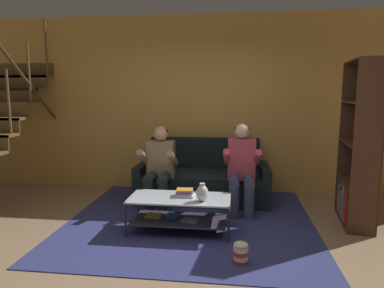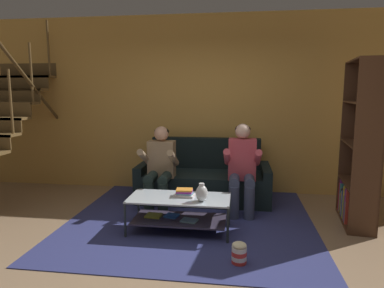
{
  "view_description": "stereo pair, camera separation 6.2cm",
  "coord_description": "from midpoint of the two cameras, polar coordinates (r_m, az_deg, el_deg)",
  "views": [
    {
      "loc": [
        0.39,
        -3.25,
        1.67
      ],
      "look_at": [
        -0.13,
        0.95,
        1.02
      ],
      "focal_mm": 32.0,
      "sensor_mm": 36.0,
      "label": 1
    },
    {
      "loc": [
        0.45,
        -3.24,
        1.67
      ],
      "look_at": [
        -0.13,
        0.95,
        1.02
      ],
      "focal_mm": 32.0,
      "sensor_mm": 36.0,
      "label": 2
    }
  ],
  "objects": [
    {
      "name": "book_stack",
      "position": [
        4.14,
        -0.82,
        -8.15
      ],
      "size": [
        0.25,
        0.17,
        0.09
      ],
      "color": "silver",
      "rests_on": "coffee_table"
    },
    {
      "name": "coffee_table",
      "position": [
        4.16,
        -1.79,
        -10.73
      ],
      "size": [
        1.2,
        0.56,
        0.42
      ],
      "color": "#B2BFC9",
      "rests_on": "ground"
    },
    {
      "name": "person_seated_left",
      "position": [
        4.87,
        -5.0,
        -3.42
      ],
      "size": [
        0.5,
        0.58,
        1.18
      ],
      "color": "#1E2C29",
      "rests_on": "ground"
    },
    {
      "name": "bookshelf",
      "position": [
        4.84,
        26.65,
        -3.1
      ],
      "size": [
        0.43,
        0.95,
        2.05
      ],
      "color": "#4B2E1D",
      "rests_on": "ground"
    },
    {
      "name": "couch",
      "position": [
        5.35,
        2.36,
        -6.02
      ],
      "size": [
        2.0,
        0.86,
        0.93
      ],
      "color": "black",
      "rests_on": "ground"
    },
    {
      "name": "person_seated_right",
      "position": [
        4.75,
        8.72,
        -3.49
      ],
      "size": [
        0.5,
        0.58,
        1.23
      ],
      "color": "#3C4460",
      "rests_on": "ground"
    },
    {
      "name": "popcorn_tub",
      "position": [
        3.53,
        8.39,
        -17.55
      ],
      "size": [
        0.15,
        0.15,
        0.22
      ],
      "color": "red",
      "rests_on": "ground"
    },
    {
      "name": "area_rug",
      "position": [
        4.72,
        0.4,
        -11.87
      ],
      "size": [
        3.13,
        3.23,
        0.01
      ],
      "color": "navy",
      "rests_on": "ground"
    },
    {
      "name": "back_partition",
      "position": [
        5.72,
        3.73,
        6.55
      ],
      "size": [
        8.4,
        0.12,
        2.9
      ],
      "primitive_type": "cube",
      "color": "gold",
      "rests_on": "ground"
    },
    {
      "name": "ground",
      "position": [
        3.67,
        0.52,
        -18.27
      ],
      "size": [
        16.8,
        16.8,
        0.0
      ],
      "primitive_type": "plane",
      "color": "#987A5B"
    },
    {
      "name": "vase",
      "position": [
        3.94,
        2.08,
        -8.15
      ],
      "size": [
        0.14,
        0.14,
        0.21
      ],
      "color": "silver",
      "rests_on": "coffee_table"
    }
  ]
}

